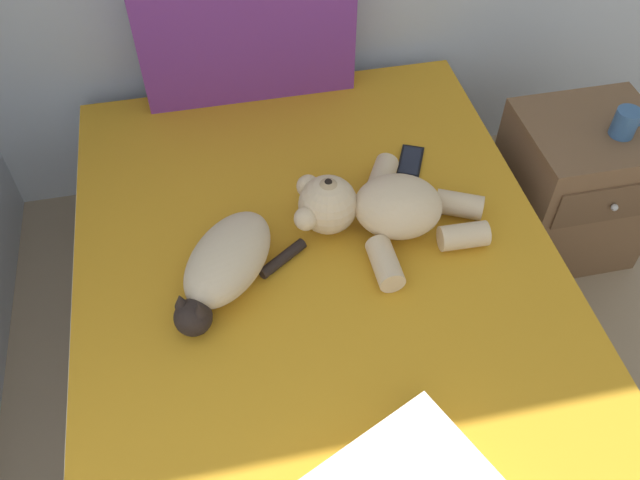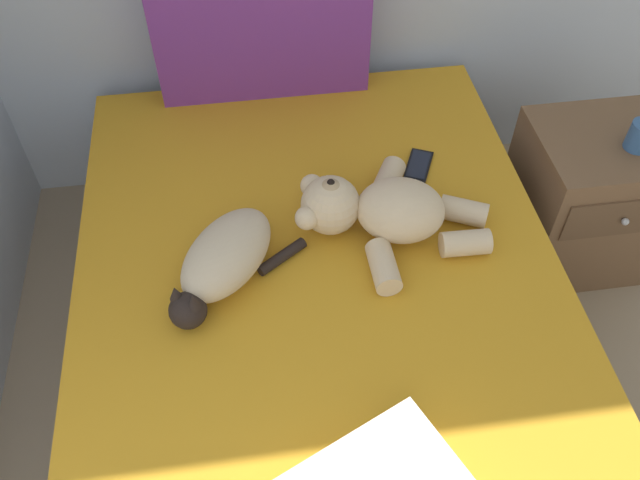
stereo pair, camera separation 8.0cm
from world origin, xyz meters
The scene contains 7 objects.
bed centered at (1.05, 2.79, 0.25)m, with size 1.42×2.06×0.51m.
patterned_cushion centered at (0.97, 3.74, 0.78)m, with size 0.73×0.12×0.54m.
cat centered at (0.79, 2.90, 0.59)m, with size 0.40×0.40×0.15m.
teddy_bear centered at (1.24, 3.01, 0.59)m, with size 0.58×0.49×0.19m.
cell_phone centered at (1.42, 3.26, 0.52)m, with size 0.13×0.16×0.01m.
nightstand centered at (2.06, 3.25, 0.28)m, with size 0.47×0.45×0.56m.
mug centered at (2.12, 3.20, 0.61)m, with size 0.12×0.08×0.09m.
Camera 1 is at (0.80, 1.75, 1.97)m, focal length 37.31 mm.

